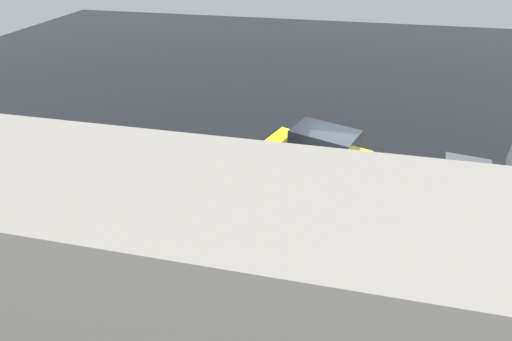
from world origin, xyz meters
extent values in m
plane|color=black|center=(0.00, 0.00, 0.00)|extent=(60.00, 60.00, 0.00)
cube|color=slate|center=(0.00, 4.20, 0.02)|extent=(24.00, 3.20, 0.04)
cube|color=yellow|center=(0.92, -0.49, 0.79)|extent=(4.24, 2.92, 0.99)
cube|color=#1E232B|center=(0.63, -0.38, 1.67)|extent=(2.71, 2.20, 0.77)
cylinder|color=black|center=(2.37, -0.25, 0.30)|extent=(0.64, 0.41, 0.60)
cylinder|color=black|center=(1.89, -1.59, 0.30)|extent=(0.64, 0.41, 0.60)
cylinder|color=black|center=(-0.05, 0.62, 0.30)|extent=(0.64, 0.41, 0.60)
cylinder|color=black|center=(-0.53, -0.72, 0.30)|extent=(0.64, 0.41, 0.60)
cube|color=#474C51|center=(-4.30, 1.24, 1.15)|extent=(2.35, 2.42, 1.50)
cylinder|color=black|center=(-4.25, 2.13, 0.40)|extent=(0.84, 0.42, 0.80)
cylinder|color=black|center=(-4.56, 0.39, 0.40)|extent=(0.84, 0.42, 0.80)
cylinder|color=#197A2D|center=(4.09, 2.66, 0.31)|extent=(0.22, 0.22, 0.62)
sphere|color=#197A2D|center=(4.09, 2.66, 0.67)|extent=(0.26, 0.26, 0.26)
cylinder|color=#197A2D|center=(3.93, 2.66, 0.38)|extent=(0.10, 0.09, 0.09)
cylinder|color=#197A2D|center=(4.25, 2.66, 0.38)|extent=(0.10, 0.09, 0.09)
cylinder|color=#2D2D2D|center=(4.09, 2.66, 0.03)|extent=(0.31, 0.31, 0.06)
cube|color=blue|center=(4.92, 2.39, 0.73)|extent=(0.34, 0.42, 0.55)
sphere|color=tan|center=(4.92, 2.39, 1.11)|extent=(0.22, 0.22, 0.22)
cylinder|color=#1E1E2D|center=(4.89, 2.31, 0.23)|extent=(0.13, 0.13, 0.45)
cylinder|color=#1E1E2D|center=(4.94, 2.48, 0.23)|extent=(0.13, 0.13, 0.45)
cylinder|color=blue|center=(4.84, 2.16, 0.73)|extent=(0.09, 0.09, 0.50)
cylinder|color=blue|center=(4.99, 2.62, 0.73)|extent=(0.09, 0.09, 0.50)
cylinder|color=#B7BABF|center=(-2.84, 5.69, 0.53)|extent=(0.04, 0.04, 1.05)
cylinder|color=#B7BABF|center=(-0.03, 5.69, 0.53)|extent=(0.04, 0.04, 1.05)
cylinder|color=#B7BABF|center=(2.78, 5.69, 0.53)|extent=(0.04, 0.04, 1.05)
cylinder|color=#B7BABF|center=(-1.44, 5.69, 1.00)|extent=(8.44, 0.04, 0.04)
cylinder|color=#B7BABF|center=(-1.44, 5.69, 0.58)|extent=(8.44, 0.04, 0.04)
cylinder|color=#4C4C51|center=(3.26, 4.03, 1.20)|extent=(0.07, 0.07, 2.40)
cube|color=black|center=(3.26, 4.03, 2.15)|extent=(0.04, 0.44, 0.44)
camera|label=1|loc=(0.30, 13.02, 8.58)|focal=28.00mm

